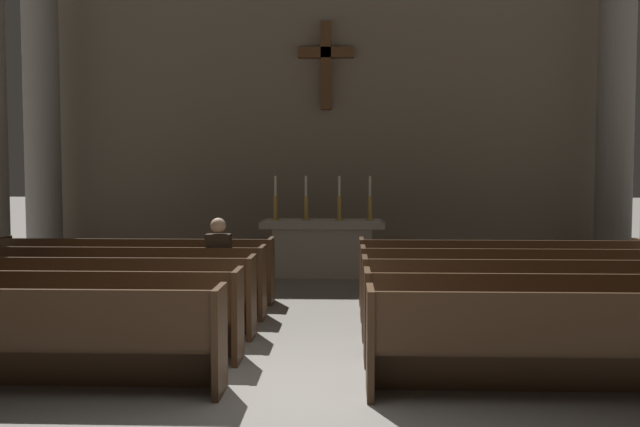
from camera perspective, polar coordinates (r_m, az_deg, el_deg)
name	(u,v)px	position (r m, az deg, el deg)	size (l,w,h in m)	color
ground_plane	(295,394)	(6.66, -1.95, -13.72)	(80.00, 80.00, 0.00)	gray
pew_left_row_2	(46,314)	(8.13, -20.33, -7.27)	(4.00, 0.50, 0.95)	#422B19
pew_left_row_3	(83,296)	(9.11, -17.74, -6.04)	(4.00, 0.50, 0.95)	#422B19
pew_left_row_4	(112,281)	(10.11, -15.67, -5.05)	(4.00, 0.50, 0.95)	#422B19
pew_left_row_5	(136,270)	(11.13, -13.98, -4.23)	(4.00, 0.50, 0.95)	#422B19
pew_right_row_1	(602,344)	(6.83, 20.88, -9.37)	(4.00, 0.50, 0.95)	#422B19
pew_right_row_2	(565,318)	(7.83, 18.35, -7.65)	(4.00, 0.50, 0.95)	#422B19
pew_right_row_3	(538,299)	(8.84, 16.41, -6.31)	(4.00, 0.50, 0.95)	#422B19
pew_right_row_4	(517,284)	(9.87, 14.88, -5.25)	(4.00, 0.50, 0.95)	#422B19
pew_right_row_5	(500,272)	(10.91, 13.64, -4.38)	(4.00, 0.50, 0.95)	#422B19
column_left_fourth	(42,99)	(15.58, -20.62, 8.21)	(1.03, 1.03, 6.73)	gray
column_right_fourth	(616,97)	(15.25, 21.78, 8.29)	(1.03, 1.03, 6.73)	gray
altar	(323,246)	(13.38, 0.20, -2.55)	(2.20, 0.90, 1.01)	#A8A399
candlestick_outer_left	(275,206)	(13.38, -3.44, 0.62)	(0.16, 0.16, 0.80)	#B79338
candlestick_inner_left	(306,206)	(13.33, -1.09, 0.61)	(0.16, 0.16, 0.80)	#B79338
candlestick_inner_right	(339,206)	(13.31, 1.49, 0.61)	(0.16, 0.16, 0.80)	#B79338
candlestick_outer_right	(370,206)	(13.32, 3.85, 0.60)	(0.16, 0.16, 0.80)	#B79338
apse_with_cross	(326,85)	(15.56, 0.48, 9.84)	(12.13, 0.46, 7.30)	gray
lone_worshipper	(220,265)	(9.78, -7.73, -3.96)	(0.32, 0.43, 1.32)	#26262B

